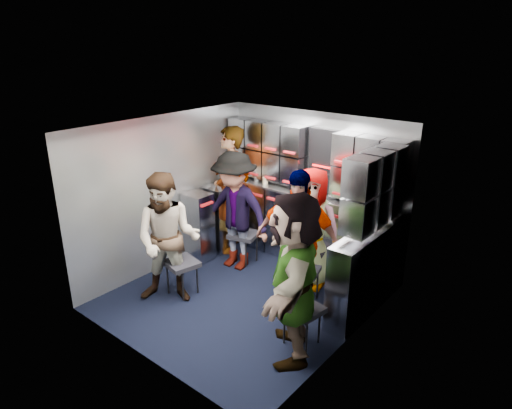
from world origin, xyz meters
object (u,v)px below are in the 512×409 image
Objects in this scene: attendant_arc_a at (168,239)px; attendant_arc_c at (311,228)px; jump_seat_center at (317,248)px; jump_seat_mid_right at (304,272)px; jump_seat_mid_left at (244,236)px; attendant_arc_d at (297,241)px; jump_seat_near_left at (182,265)px; attendant_arc_e at (294,277)px; attendant_standing at (230,190)px; attendant_arc_b at (235,211)px; jump_seat_near_right at (302,311)px.

attendant_arc_c is (1.08, 1.40, -0.03)m from attendant_arc_a.
jump_seat_mid_right is (0.16, -0.55, -0.07)m from jump_seat_center.
attendant_arc_a is (-0.03, -1.32, 0.41)m from jump_seat_mid_left.
attendant_arc_d is at bearing -90.00° from jump_seat_mid_right.
attendant_arc_e is (1.70, -0.06, 0.47)m from jump_seat_near_left.
attendant_arc_e is (0.63, -1.28, 0.09)m from attendant_arc_c.
attendant_standing is (-0.42, 0.19, 0.54)m from jump_seat_mid_left.
jump_seat_center is at bearing 13.88° from jump_seat_mid_left.
attendant_arc_b is 0.95× the size of attendant_arc_e.
jump_seat_near_right is at bearing 19.52° from attendant_standing.
attendant_arc_d is at bearing 130.18° from jump_seat_near_right.
attendant_arc_d is at bearing 27.55° from attendant_standing.
attendant_arc_e is at bearing -36.86° from attendant_arc_b.
attendant_standing reaches higher than attendant_arc_c.
jump_seat_mid_left is 1.96m from jump_seat_near_right.
jump_seat_mid_left and jump_seat_near_right have the same top height.
attendant_arc_e reaches higher than attendant_arc_b.
attendant_arc_e is (0.47, -0.91, 0.50)m from jump_seat_mid_right.
jump_seat_near_left is at bearing -97.18° from attendant_arc_b.
attendant_arc_b is (-1.05, -0.44, 0.39)m from jump_seat_center.
attendant_arc_c is at bearing 113.83° from jump_seat_mid_right.
jump_seat_mid_left is at bearing -159.83° from attendant_arc_e.
attendant_arc_c is at bearing 171.93° from attendant_arc_e.
jump_seat_near_right is (1.68, -1.02, 0.00)m from jump_seat_mid_left.
jump_seat_mid_left is 0.29× the size of attendant_arc_c.
attendant_standing is 0.57m from attendant_arc_b.
jump_seat_mid_left is 0.28× the size of attendant_arc_b.
attendant_arc_d is (0.16, -0.55, 0.07)m from attendant_arc_c.
attendant_arc_e reaches higher than jump_seat_near_right.
jump_seat_near_right is at bearing -66.63° from attendant_arc_d.
attendant_arc_b is at bearing -157.27° from jump_seat_center.
attendant_arc_e is at bearing -35.58° from jump_seat_mid_left.
jump_seat_center reaches higher than jump_seat_mid_right.
jump_seat_near_right is at bearing -31.30° from jump_seat_mid_left.
jump_seat_near_left is at bearing -126.35° from attendant_arc_e.
jump_seat_near_left is at bearing -91.36° from jump_seat_mid_left.
jump_seat_mid_left is at bearing 148.70° from jump_seat_near_right.
jump_seat_near_right is 0.85m from attendant_arc_d.
attendant_arc_e reaches higher than jump_seat_near_left.
jump_seat_mid_right is at bearing -80.12° from attendant_arc_c.
attendant_standing reaches higher than jump_seat_near_left.
jump_seat_mid_right is (1.24, 0.85, -0.03)m from jump_seat_near_left.
jump_seat_center is 1.20m from attendant_arc_b.
jump_seat_mid_right is 1.30m from attendant_arc_b.
jump_seat_near_left is 0.29× the size of attendant_arc_c.
jump_seat_near_left is 1.49m from attendant_standing.
jump_seat_mid_right is 0.87m from jump_seat_near_right.
attendant_arc_b reaches higher than jump_seat_center.
attendant_arc_a is 1.71m from attendant_arc_e.
attendant_standing is at bearing 150.06° from jump_seat_near_right.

